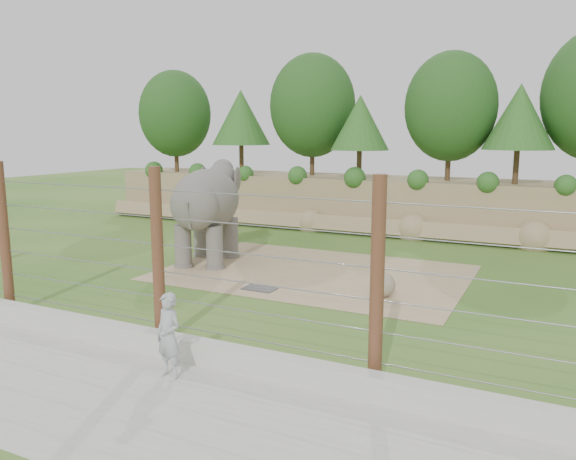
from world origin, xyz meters
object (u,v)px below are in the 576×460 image
at_px(elephant, 207,214).
at_px(barrier_fence, 158,258).
at_px(zookeeper, 168,336).
at_px(stone_ball, 383,285).

bearing_deg(elephant, barrier_fence, -78.49).
height_order(elephant, zookeeper, elephant).
height_order(stone_ball, barrier_fence, barrier_fence).
xyz_separation_m(elephant, stone_ball, (7.09, -1.49, -1.42)).
bearing_deg(barrier_fence, stone_ball, 59.08).
distance_m(elephant, stone_ball, 7.38).
distance_m(stone_ball, barrier_fence, 6.89).
xyz_separation_m(barrier_fence, zookeeper, (1.29, -1.34, -1.14)).
relative_size(stone_ball, zookeeper, 0.42).
height_order(elephant, barrier_fence, barrier_fence).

